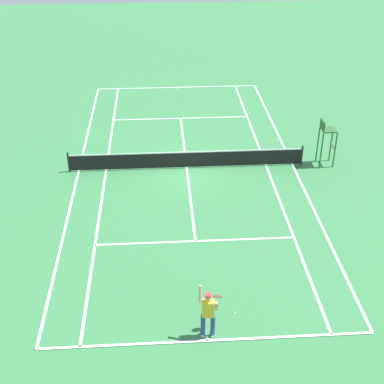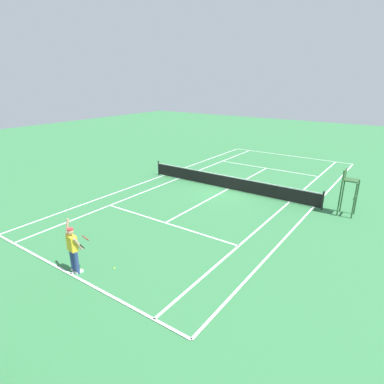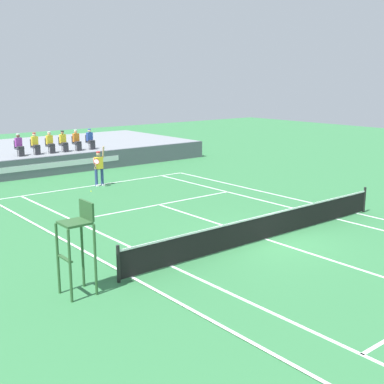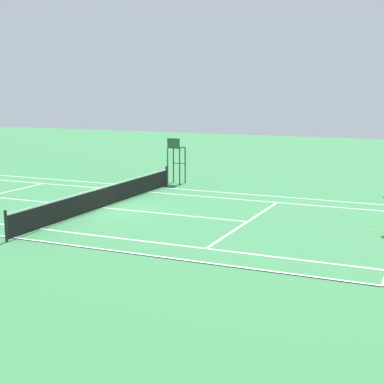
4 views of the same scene
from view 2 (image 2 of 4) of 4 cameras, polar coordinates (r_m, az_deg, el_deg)
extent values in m
plane|color=#337542|center=(21.18, 6.36, 0.46)|extent=(80.00, 80.00, 0.00)
cube|color=#337542|center=(21.18, 6.36, 0.48)|extent=(10.98, 23.78, 0.02)
cube|color=white|center=(13.06, -20.77, -13.46)|extent=(10.98, 0.10, 0.01)
cube|color=white|center=(31.76, 16.93, 6.18)|extent=(10.98, 0.10, 0.01)
cube|color=white|center=(19.33, 20.73, -2.55)|extent=(0.10, 23.78, 0.01)
cube|color=white|center=(24.15, -5.09, 2.95)|extent=(0.10, 23.78, 0.01)
cube|color=white|center=(19.66, 16.88, -1.74)|extent=(0.10, 23.78, 0.01)
cube|color=white|center=(23.32, -2.49, 2.40)|extent=(0.10, 23.78, 0.01)
cube|color=white|center=(16.24, -4.76, -5.47)|extent=(8.22, 0.10, 0.01)
cube|color=white|center=(26.74, 13.08, 4.14)|extent=(8.22, 0.10, 0.01)
cube|color=white|center=(21.17, 6.36, 0.51)|extent=(0.10, 12.80, 0.01)
cube|color=white|center=(13.10, -20.40, -13.29)|extent=(0.10, 0.20, 0.01)
cube|color=white|center=(31.67, 16.87, 6.15)|extent=(0.10, 0.20, 0.01)
cylinder|color=black|center=(19.06, 22.21, -1.39)|extent=(0.10, 0.10, 1.07)
cylinder|color=black|center=(24.29, -5.94, 4.27)|extent=(0.10, 0.10, 1.07)
cube|color=black|center=(21.03, 6.41, 1.69)|extent=(11.78, 0.02, 0.84)
cube|color=white|center=(20.91, 6.45, 2.79)|extent=(11.78, 0.03, 0.06)
cylinder|color=navy|center=(13.04, -20.47, -11.23)|extent=(0.15, 0.15, 0.92)
cylinder|color=navy|center=(12.79, -19.78, -11.78)|extent=(0.15, 0.15, 0.92)
cube|color=white|center=(13.26, -20.03, -12.68)|extent=(0.15, 0.29, 0.10)
cube|color=white|center=(13.02, -19.34, -13.25)|extent=(0.15, 0.29, 0.10)
cube|color=yellow|center=(12.55, -20.53, -8.51)|extent=(0.43, 0.29, 0.60)
sphere|color=tan|center=(12.35, -20.79, -6.58)|extent=(0.22, 0.22, 0.22)
cylinder|color=red|center=(12.31, -20.84, -6.20)|extent=(0.21, 0.21, 0.06)
cylinder|color=tan|center=(12.54, -21.27, -5.79)|extent=(0.12, 0.22, 0.61)
cylinder|color=tan|center=(12.37, -19.56, -8.71)|extent=(0.13, 0.34, 0.56)
cylinder|color=black|center=(12.45, -18.92, -9.13)|extent=(0.06, 0.19, 0.25)
torus|color=red|center=(12.42, -18.39, -7.78)|extent=(0.33, 0.23, 0.26)
cylinder|color=silver|center=(12.42, -18.39, -7.78)|extent=(0.29, 0.19, 0.22)
sphere|color=#D1E533|center=(12.90, -13.62, -13.02)|extent=(0.07, 0.07, 0.07)
cylinder|color=#2D562D|center=(19.02, 27.19, -0.84)|extent=(0.07, 0.07, 1.90)
cylinder|color=#2D562D|center=(18.36, 26.84, -1.47)|extent=(0.07, 0.07, 1.90)
cylinder|color=#2D562D|center=(19.11, 25.15, -0.44)|extent=(0.07, 0.07, 1.90)
cylinder|color=#2D562D|center=(18.45, 24.73, -1.04)|extent=(0.07, 0.07, 1.90)
cube|color=#2D562D|center=(18.45, 26.42, 1.92)|extent=(0.70, 0.70, 0.06)
cube|color=#2D562D|center=(18.43, 25.49, 2.92)|extent=(0.06, 0.70, 0.48)
cube|color=#2D562D|center=(18.67, 26.96, -0.85)|extent=(0.10, 0.70, 0.04)
camera|label=1|loc=(14.35, -96.66, 25.81)|focal=50.76mm
camera|label=3|loc=(29.31, 42.41, 11.91)|focal=47.76mm
camera|label=4|loc=(30.38, -47.20, 9.93)|focal=54.20mm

